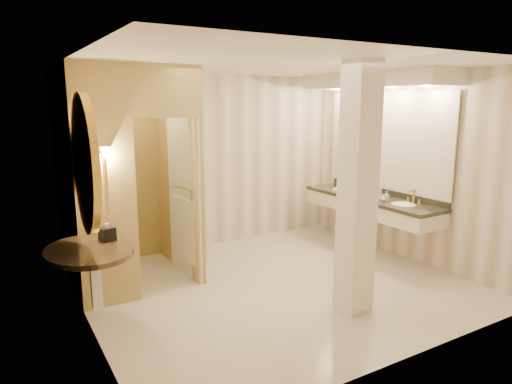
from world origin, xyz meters
TOP-DOWN VIEW (x-y plane):
  - floor at (0.00, 0.00)m, footprint 4.50×4.50m
  - ceiling at (0.00, 0.00)m, footprint 4.50×4.50m
  - wall_back at (0.00, 2.00)m, footprint 4.50×0.02m
  - wall_front at (0.00, -2.00)m, footprint 4.50×0.02m
  - wall_left at (-2.25, 0.00)m, footprint 0.02×4.00m
  - wall_right at (2.25, 0.00)m, footprint 0.02×4.00m
  - toilet_closet at (-1.11, 0.97)m, footprint 1.50×1.55m
  - wall_sconce at (-1.93, 0.43)m, footprint 0.14×0.14m
  - vanity at (1.98, 0.40)m, footprint 0.75×2.55m
  - console_shelf at (-2.21, -0.05)m, footprint 1.04×1.04m
  - pillar at (0.35, -1.00)m, footprint 0.31×0.31m
  - tissue_box at (-2.01, 0.13)m, footprint 0.17×0.17m
  - toilet at (-1.95, 1.35)m, footprint 0.49×0.72m
  - soap_bottle_a at (1.90, 0.05)m, footprint 0.08×0.08m
  - soap_bottle_b at (1.83, 0.04)m, footprint 0.11×0.11m
  - soap_bottle_c at (1.93, 0.22)m, footprint 0.09×0.09m

SIDE VIEW (x-z plane):
  - floor at x=0.00m, z-range 0.00..0.00m
  - toilet at x=-1.95m, z-range 0.00..0.68m
  - soap_bottle_b at x=1.83m, z-range 0.88..0.98m
  - tissue_box at x=-2.01m, z-range 0.88..1.01m
  - soap_bottle_a at x=1.90m, z-range 0.88..1.01m
  - soap_bottle_c at x=1.93m, z-range 0.88..1.11m
  - console_shelf at x=-2.21m, z-range 0.36..2.33m
  - wall_back at x=0.00m, z-range 0.00..2.70m
  - wall_front at x=0.00m, z-range 0.00..2.70m
  - wall_left at x=-2.25m, z-range 0.00..2.70m
  - wall_right at x=2.25m, z-range 0.00..2.70m
  - pillar at x=0.35m, z-range 0.00..2.70m
  - toilet_closet at x=-1.11m, z-range 0.04..2.74m
  - vanity at x=1.98m, z-range 0.58..2.67m
  - wall_sconce at x=-1.93m, z-range 1.52..1.94m
  - ceiling at x=0.00m, z-range 2.70..2.70m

